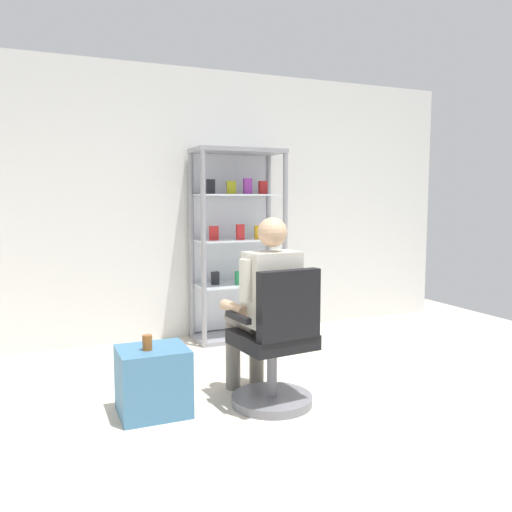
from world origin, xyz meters
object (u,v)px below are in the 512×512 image
Objects in this scene: office_chair at (276,351)px; seated_shopkeeper at (264,300)px; tea_glass at (147,343)px; display_cabinet_main at (236,243)px; storage_crate at (153,381)px.

office_chair is 0.36m from seated_shopkeeper.
tea_glass is (-0.81, 0.02, -0.22)m from seated_shopkeeper.
office_chair is 0.86m from tea_glass.
display_cabinet_main is 19.26× the size of tea_glass.
tea_glass is at bearing 167.53° from office_chair.
seated_shopkeeper is 0.84m from tea_glass.
office_chair reaches higher than tea_glass.
office_chair is 2.15× the size of storage_crate.
display_cabinet_main reaches higher than office_chair.
office_chair is at bearing -84.10° from seated_shopkeeper.
seated_shopkeeper reaches higher than office_chair.
storage_crate is at bearing -126.56° from display_cabinet_main.
display_cabinet_main reaches higher than storage_crate.
display_cabinet_main is at bearing 53.44° from storage_crate.
display_cabinet_main is 1.98× the size of office_chair.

